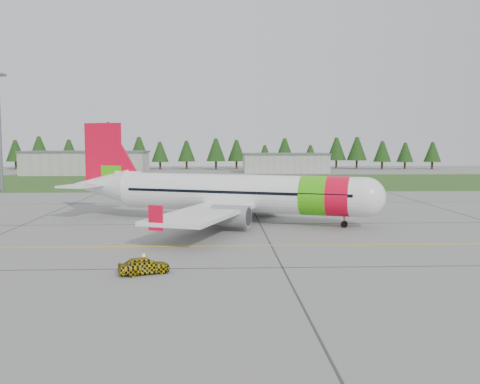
{
  "coord_description": "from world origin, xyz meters",
  "views": [
    {
      "loc": [
        5.55,
        -36.15,
        8.63
      ],
      "look_at": [
        7.79,
        18.2,
        3.59
      ],
      "focal_mm": 40.0,
      "sensor_mm": 36.0,
      "label": 1
    }
  ],
  "objects": [
    {
      "name": "hangar_west",
      "position": [
        -30.0,
        110.0,
        3.0
      ],
      "size": [
        32.0,
        14.0,
        6.0
      ],
      "primitive_type": "cube",
      "color": "#A8A8A3",
      "rests_on": "ground"
    },
    {
      "name": "taxi_guideline",
      "position": [
        0.0,
        8.0,
        0.01
      ],
      "size": [
        120.0,
        0.25,
        0.02
      ],
      "primitive_type": "cube",
      "color": "gold",
      "rests_on": "ground"
    },
    {
      "name": "grass_strip",
      "position": [
        0.0,
        82.0,
        0.01
      ],
      "size": [
        320.0,
        50.0,
        0.03
      ],
      "primitive_type": "cube",
      "color": "#30561E",
      "rests_on": "ground"
    },
    {
      "name": "hangar_east",
      "position": [
        25.0,
        118.0,
        2.6
      ],
      "size": [
        24.0,
        12.0,
        5.2
      ],
      "primitive_type": "cube",
      "color": "#A8A8A3",
      "rests_on": "ground"
    },
    {
      "name": "ground",
      "position": [
        0.0,
        0.0,
        0.0
      ],
      "size": [
        320.0,
        320.0,
        0.0
      ],
      "primitive_type": "plane",
      "color": "gray",
      "rests_on": "ground"
    },
    {
      "name": "follow_me_car",
      "position": [
        0.65,
        -1.35,
        1.69
      ],
      "size": [
        1.55,
        1.68,
        3.38
      ],
      "primitive_type": "imported",
      "rotation": [
        0.0,
        0.0,
        1.93
      ],
      "color": "yellow",
      "rests_on": "ground"
    },
    {
      "name": "treeline",
      "position": [
        0.0,
        138.0,
        5.0
      ],
      "size": [
        160.0,
        8.0,
        10.0
      ],
      "primitive_type": null,
      "color": "#1C3F14",
      "rests_on": "ground"
    },
    {
      "name": "aircraft",
      "position": [
        6.97,
        21.51,
        3.15
      ],
      "size": [
        34.53,
        32.82,
        10.91
      ],
      "rotation": [
        0.0,
        0.0,
        -0.36
      ],
      "color": "white",
      "rests_on": "ground"
    },
    {
      "name": "floodlight_mast",
      "position": [
        -32.0,
        58.0,
        10.0
      ],
      "size": [
        0.5,
        0.5,
        20.0
      ],
      "primitive_type": "cylinder",
      "color": "slate",
      "rests_on": "ground"
    }
  ]
}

